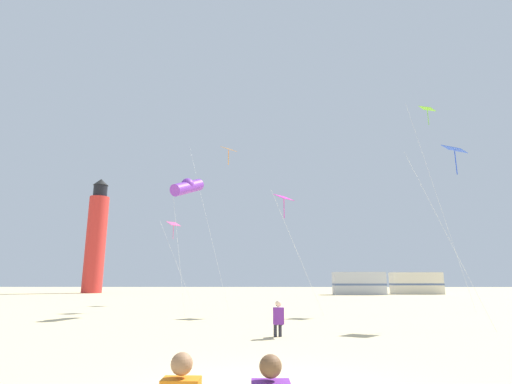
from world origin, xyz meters
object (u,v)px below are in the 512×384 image
(kite_diamond_magenta, at_px, (285,201))
(rv_van_silver, at_px, (359,283))
(kite_diamond_blue, at_px, (454,155))
(kite_tube_violet, at_px, (187,187))
(rv_van_cream, at_px, (416,283))
(lighthouse_distant, at_px, (96,238))
(kite_flyer_standing, at_px, (278,318))
(kite_diamond_orange, at_px, (227,155))
(kite_diamond_lime, at_px, (428,118))
(kite_diamond_rainbow, at_px, (174,226))

(kite_diamond_magenta, relative_size, rv_van_silver, 1.03)
(kite_diamond_magenta, distance_m, kite_diamond_blue, 8.94)
(kite_tube_violet, height_order, rv_van_cream, kite_tube_violet)
(kite_tube_violet, relative_size, rv_van_silver, 1.21)
(lighthouse_distant, distance_m, rv_van_silver, 37.72)
(kite_flyer_standing, bearing_deg, kite_diamond_orange, -80.70)
(kite_diamond_magenta, relative_size, kite_diamond_orange, 0.59)
(kite_flyer_standing, bearing_deg, kite_diamond_lime, -135.42)
(kite_diamond_lime, bearing_deg, kite_tube_violet, -168.15)
(kite_diamond_lime, bearing_deg, kite_diamond_blue, -108.01)
(kite_flyer_standing, bearing_deg, rv_van_cream, -119.34)
(kite_flyer_standing, relative_size, rv_van_silver, 0.18)
(kite_diamond_lime, height_order, rv_van_silver, kite_diamond_lime)
(kite_diamond_orange, height_order, kite_diamond_rainbow, kite_diamond_orange)
(kite_tube_violet, relative_size, lighthouse_distant, 0.46)
(kite_flyer_standing, relative_size, kite_diamond_rainbow, 0.18)
(kite_diamond_lime, height_order, kite_diamond_blue, kite_diamond_lime)
(kite_diamond_magenta, bearing_deg, rv_van_cream, 59.26)
(kite_diamond_magenta, relative_size, kite_diamond_blue, 0.85)
(kite_diamond_blue, bearing_deg, kite_tube_violet, 159.36)
(kite_diamond_orange, distance_m, lighthouse_distant, 37.65)
(kite_diamond_orange, bearing_deg, kite_diamond_lime, -6.73)
(lighthouse_distant, bearing_deg, rv_van_cream, -4.61)
(kite_diamond_orange, bearing_deg, kite_flyer_standing, -77.19)
(kite_diamond_orange, bearing_deg, kite_tube_violet, -109.73)
(kite_diamond_magenta, bearing_deg, kite_diamond_rainbow, 132.89)
(kite_diamond_blue, height_order, rv_van_silver, kite_diamond_blue)
(kite_tube_violet, xyz_separation_m, rv_van_cream, (24.45, 31.70, -5.68))
(kite_diamond_orange, bearing_deg, rv_van_silver, 59.19)
(kite_diamond_orange, relative_size, lighthouse_distant, 0.67)
(kite_flyer_standing, height_order, kite_diamond_orange, kite_diamond_orange)
(rv_van_cream, bearing_deg, kite_diamond_blue, -105.54)
(kite_diamond_magenta, xyz_separation_m, kite_diamond_rainbow, (-8.39, 9.03, -0.21))
(kite_diamond_blue, relative_size, rv_van_silver, 1.21)
(kite_tube_violet, distance_m, kite_diamond_blue, 13.89)
(kite_flyer_standing, relative_size, kite_tube_violet, 0.15)
(kite_diamond_rainbow, xyz_separation_m, lighthouse_distant, (-17.52, 26.29, 1.86))
(kite_diamond_rainbow, bearing_deg, kite_flyer_standing, -66.65)
(kite_diamond_orange, distance_m, kite_diamond_blue, 15.26)
(kite_tube_violet, bearing_deg, kite_diamond_blue, -20.64)
(kite_diamond_rainbow, bearing_deg, kite_diamond_orange, -41.94)
(kite_diamond_lime, relative_size, kite_diamond_orange, 1.20)
(lighthouse_distant, height_order, rv_van_cream, lighthouse_distant)
(kite_diamond_lime, bearing_deg, rv_van_cream, 72.81)
(kite_diamond_lime, distance_m, rv_van_cream, 31.80)
(kite_diamond_lime, xyz_separation_m, lighthouse_distant, (-35.96, 32.02, -4.79))
(rv_van_cream, bearing_deg, rv_van_silver, -162.59)
(kite_diamond_magenta, relative_size, kite_tube_violet, 0.85)
(kite_tube_violet, height_order, kite_diamond_rainbow, kite_tube_violet)
(rv_van_cream, bearing_deg, lighthouse_distant, 177.23)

